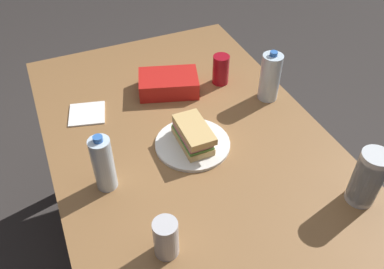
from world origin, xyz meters
TOP-DOWN VIEW (x-y plane):
  - ground_plane at (0.00, 0.00)m, footprint 8.00×8.00m
  - dining_table at (0.00, 0.00)m, footprint 1.41×0.93m
  - paper_plate at (0.05, -0.00)m, footprint 0.26×0.26m
  - sandwich at (0.06, -0.00)m, footprint 0.18×0.10m
  - soda_can_red at (-0.24, 0.25)m, footprint 0.07×0.07m
  - chip_bag at (-0.27, 0.04)m, footprint 0.21×0.26m
  - water_bottle_tall at (0.11, -0.31)m, footprint 0.06×0.06m
  - plastic_cup_stack at (0.46, 0.37)m, footprint 0.08×0.08m
  - water_bottle_spare at (-0.08, 0.38)m, footprint 0.08×0.08m
  - soda_can_silver at (0.40, -0.22)m, footprint 0.07×0.07m
  - paper_napkin at (-0.25, -0.30)m, footprint 0.16×0.16m

SIDE VIEW (x-z plane):
  - ground_plane at x=0.00m, z-range 0.00..0.00m
  - dining_table at x=0.00m, z-range 0.28..1.05m
  - paper_napkin at x=-0.25m, z-range 0.77..0.77m
  - paper_plate at x=0.05m, z-range 0.77..0.78m
  - chip_bag at x=-0.27m, z-range 0.77..0.84m
  - sandwich at x=0.06m, z-range 0.78..0.86m
  - soda_can_red at x=-0.24m, z-range 0.77..0.89m
  - soda_can_silver at x=0.40m, z-range 0.77..0.89m
  - plastic_cup_stack at x=0.46m, z-range 0.77..0.95m
  - water_bottle_spare at x=-0.08m, z-range 0.76..0.96m
  - water_bottle_tall at x=0.11m, z-range 0.76..0.96m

